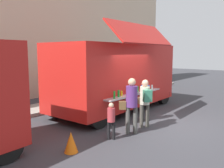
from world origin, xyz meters
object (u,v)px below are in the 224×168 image
object	(u,v)px
traffic_cone_orange	(71,142)
trash_bin	(130,85)
food_truck_main	(117,75)
customer_mid_with_backpack	(145,99)
customer_front_ordering	(145,97)
customer_rear_waiting	(131,101)
child_near_queue	(111,118)

from	to	relation	value
traffic_cone_orange	trash_bin	xyz separation A→B (m)	(8.81, 4.26, 0.23)
food_truck_main	customer_mid_with_backpack	distance (m)	2.77
traffic_cone_orange	trash_bin	distance (m)	9.79
customer_front_ordering	customer_mid_with_backpack	size ratio (longest dim) A/B	0.96
food_truck_main	traffic_cone_orange	xyz separation A→B (m)	(-4.41, -1.94, -1.33)
customer_rear_waiting	child_near_queue	size ratio (longest dim) A/B	1.60
traffic_cone_orange	customer_front_ordering	size ratio (longest dim) A/B	0.35
traffic_cone_orange	customer_front_ordering	distance (m)	3.71
trash_bin	customer_rear_waiting	size ratio (longest dim) A/B	0.56
trash_bin	customer_mid_with_backpack	distance (m)	7.45
food_truck_main	traffic_cone_orange	bearing A→B (deg)	-157.59
traffic_cone_orange	trash_bin	size ratio (longest dim) A/B	0.55
traffic_cone_orange	customer_front_ordering	world-z (taller)	customer_front_ordering
food_truck_main	child_near_queue	distance (m)	3.84
traffic_cone_orange	child_near_queue	world-z (taller)	child_near_queue
trash_bin	customer_rear_waiting	xyz separation A→B (m)	(-6.64, -4.64, 0.56)
customer_mid_with_backpack	child_near_queue	world-z (taller)	customer_mid_with_backpack
food_truck_main	trash_bin	size ratio (longest dim) A/B	6.42
trash_bin	customer_front_ordering	bearing A→B (deg)	-140.61
trash_bin	child_near_queue	bearing A→B (deg)	-148.93
traffic_cone_orange	customer_mid_with_backpack	world-z (taller)	customer_mid_with_backpack
customer_mid_with_backpack	customer_rear_waiting	xyz separation A→B (m)	(-0.84, 0.00, 0.05)
food_truck_main	customer_rear_waiting	world-z (taller)	food_truck_main
trash_bin	customer_rear_waiting	world-z (taller)	customer_rear_waiting
customer_mid_with_backpack	child_near_queue	xyz separation A→B (m)	(-1.64, 0.16, -0.34)
food_truck_main	customer_front_ordering	distance (m)	2.17
food_truck_main	customer_rear_waiting	distance (m)	3.27
food_truck_main	traffic_cone_orange	distance (m)	5.00
traffic_cone_orange	customer_front_ordering	xyz separation A→B (m)	(3.64, 0.02, 0.67)
customer_rear_waiting	trash_bin	bearing A→B (deg)	-6.79
customer_rear_waiting	food_truck_main	bearing A→B (deg)	4.30
food_truck_main	child_near_queue	world-z (taller)	food_truck_main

